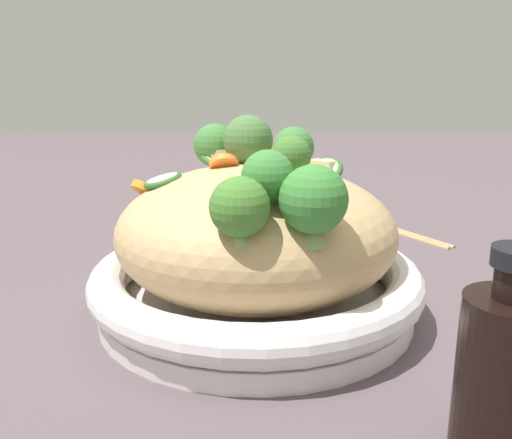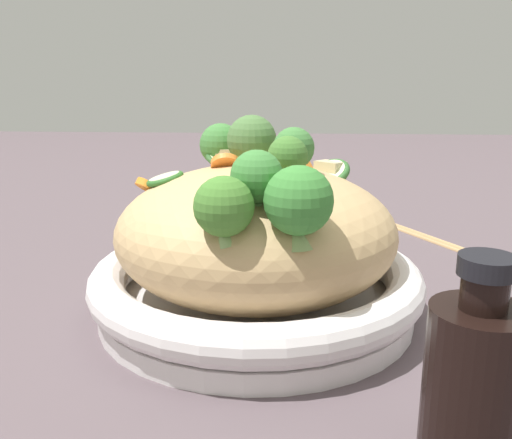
{
  "view_description": "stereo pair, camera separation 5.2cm",
  "coord_description": "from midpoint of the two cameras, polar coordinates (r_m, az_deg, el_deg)",
  "views": [
    {
      "loc": [
        -0.02,
        -0.5,
        0.23
      ],
      "look_at": [
        0.0,
        0.0,
        0.09
      ],
      "focal_mm": 39.97,
      "sensor_mm": 36.0,
      "label": 1
    },
    {
      "loc": [
        0.03,
        -0.5,
        0.23
      ],
      "look_at": [
        0.0,
        0.0,
        0.09
      ],
      "focal_mm": 39.97,
      "sensor_mm": 36.0,
      "label": 2
    }
  ],
  "objects": [
    {
      "name": "ground_plane",
      "position": [
        0.55,
        2.74,
        -9.3
      ],
      "size": [
        3.0,
        3.0,
        0.0
      ],
      "primitive_type": "plane",
      "color": "#584A4F"
    },
    {
      "name": "serving_bowl",
      "position": [
        0.54,
        2.77,
        -6.7
      ],
      "size": [
        0.31,
        0.31,
        0.05
      ],
      "color": "white",
      "rests_on": "ground_plane"
    },
    {
      "name": "noodle_heap",
      "position": [
        0.52,
        2.84,
        -1.32
      ],
      "size": [
        0.26,
        0.26,
        0.14
      ],
      "color": "tan",
      "rests_on": "serving_bowl"
    },
    {
      "name": "broccoli_florets",
      "position": [
        0.47,
        3.62,
        4.95
      ],
      "size": [
        0.13,
        0.22,
        0.09
      ],
      "color": "#97B771",
      "rests_on": "serving_bowl"
    },
    {
      "name": "carrot_coins",
      "position": [
        0.55,
        1.65,
        4.99
      ],
      "size": [
        0.18,
        0.14,
        0.04
      ],
      "color": "orange",
      "rests_on": "serving_bowl"
    },
    {
      "name": "zucchini_slices",
      "position": [
        0.55,
        2.64,
        4.88
      ],
      "size": [
        0.2,
        0.1,
        0.04
      ],
      "color": "beige",
      "rests_on": "serving_bowl"
    },
    {
      "name": "chicken_chunks",
      "position": [
        0.56,
        4.37,
        5.53
      ],
      "size": [
        0.13,
        0.05,
        0.04
      ],
      "color": "#C8BD90",
      "rests_on": "serving_bowl"
    },
    {
      "name": "soy_sauce_bottle",
      "position": [
        0.35,
        25.09,
        -15.35
      ],
      "size": [
        0.06,
        0.06,
        0.13
      ],
      "color": "black",
      "rests_on": "ground_plane"
    },
    {
      "name": "chopsticks_pair",
      "position": [
        0.83,
        17.37,
        -1.2
      ],
      "size": [
        0.12,
        0.19,
        0.01
      ],
      "color": "tan",
      "rests_on": "ground_plane"
    }
  ]
}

